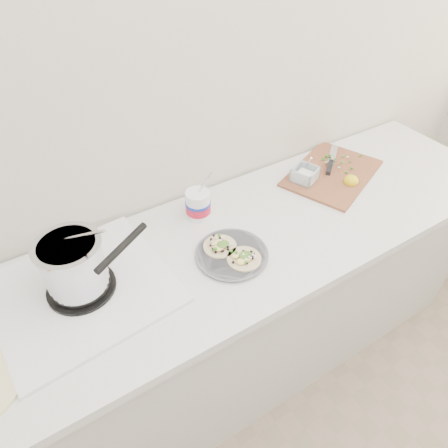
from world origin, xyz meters
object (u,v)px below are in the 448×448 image
tub (199,202)px  cutboard (330,171)px  stove (77,274)px  taco_plate (232,252)px

tub → cutboard: size_ratio=0.41×
tub → cutboard: 0.63m
tub → cutboard: (0.63, -0.06, -0.05)m
stove → cutboard: size_ratio=1.08×
stove → taco_plate: 0.51m
cutboard → stove: bearing=161.1°
taco_plate → cutboard: (0.64, 0.19, -0.00)m
stove → cutboard: (1.13, 0.08, -0.07)m
stove → taco_plate: bearing=-18.4°
taco_plate → tub: (0.01, 0.25, 0.05)m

